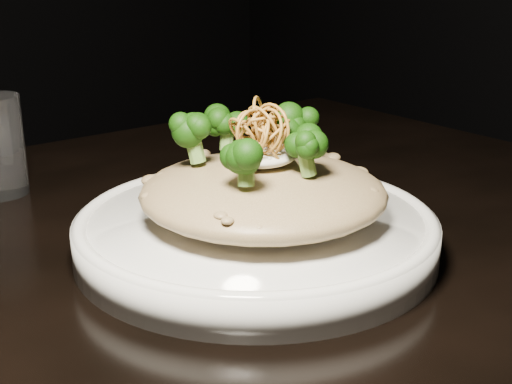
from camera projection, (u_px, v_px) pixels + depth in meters
table at (175, 323)px, 0.67m from camera, size 1.10×0.80×0.75m
plate at (256, 234)px, 0.62m from camera, size 0.31×0.31×0.03m
risotto at (263, 192)px, 0.60m from camera, size 0.21×0.21×0.05m
broccoli at (250, 137)px, 0.59m from camera, size 0.13×0.13×0.05m
cheese at (260, 155)px, 0.60m from camera, size 0.06×0.06×0.02m
shallots at (258, 123)px, 0.58m from camera, size 0.06×0.06×0.04m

